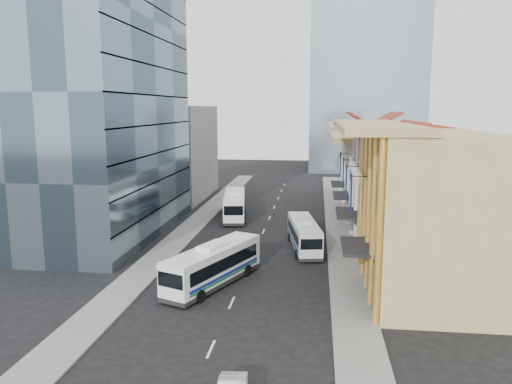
# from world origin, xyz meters

# --- Properties ---
(ground) EXTENTS (200.00, 200.00, 0.00)m
(ground) POSITION_xyz_m (0.00, 0.00, 0.00)
(ground) COLOR black
(ground) RESTS_ON ground
(sidewalk_right) EXTENTS (3.00, 90.00, 0.15)m
(sidewalk_right) POSITION_xyz_m (8.50, 22.00, 0.07)
(sidewalk_right) COLOR slate
(sidewalk_right) RESTS_ON ground
(sidewalk_left) EXTENTS (3.00, 90.00, 0.15)m
(sidewalk_left) POSITION_xyz_m (-8.50, 22.00, 0.07)
(sidewalk_left) COLOR slate
(sidewalk_left) RESTS_ON ground
(shophouse_tan) EXTENTS (8.00, 14.00, 12.00)m
(shophouse_tan) POSITION_xyz_m (14.00, 5.00, 6.00)
(shophouse_tan) COLOR tan
(shophouse_tan) RESTS_ON ground
(shophouse_red) EXTENTS (8.00, 10.00, 12.00)m
(shophouse_red) POSITION_xyz_m (14.00, 17.00, 6.00)
(shophouse_red) COLOR #A02512
(shophouse_red) RESTS_ON ground
(shophouse_cream_near) EXTENTS (8.00, 9.00, 10.00)m
(shophouse_cream_near) POSITION_xyz_m (14.00, 26.50, 5.00)
(shophouse_cream_near) COLOR white
(shophouse_cream_near) RESTS_ON ground
(shophouse_cream_mid) EXTENTS (8.00, 9.00, 10.00)m
(shophouse_cream_mid) POSITION_xyz_m (14.00, 35.50, 5.00)
(shophouse_cream_mid) COLOR white
(shophouse_cream_mid) RESTS_ON ground
(shophouse_cream_far) EXTENTS (8.00, 12.00, 11.00)m
(shophouse_cream_far) POSITION_xyz_m (14.00, 46.00, 5.50)
(shophouse_cream_far) COLOR white
(shophouse_cream_far) RESTS_ON ground
(office_tower) EXTENTS (12.00, 26.00, 30.00)m
(office_tower) POSITION_xyz_m (-17.00, 19.00, 15.00)
(office_tower) COLOR #374A57
(office_tower) RESTS_ON ground
(office_block_far) EXTENTS (10.00, 18.00, 14.00)m
(office_block_far) POSITION_xyz_m (-16.00, 42.00, 7.00)
(office_block_far) COLOR gray
(office_block_far) RESTS_ON ground
(bus_left_near) EXTENTS (6.33, 10.70, 3.39)m
(bus_left_near) POSITION_xyz_m (-2.00, 4.37, 1.69)
(bus_left_near) COLOR white
(bus_left_near) RESTS_ON ground
(bus_left_far) EXTENTS (4.07, 11.12, 3.49)m
(bus_left_far) POSITION_xyz_m (-4.38, 28.46, 1.74)
(bus_left_far) COLOR white
(bus_left_far) RESTS_ON ground
(bus_right) EXTENTS (3.82, 9.89, 3.09)m
(bus_right) POSITION_xyz_m (4.71, 15.35, 1.55)
(bus_right) COLOR silver
(bus_right) RESTS_ON ground
(sedan_left) EXTENTS (2.56, 3.76, 1.19)m
(sedan_left) POSITION_xyz_m (-4.15, 2.54, 0.59)
(sedan_left) COLOR silver
(sedan_left) RESTS_ON ground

